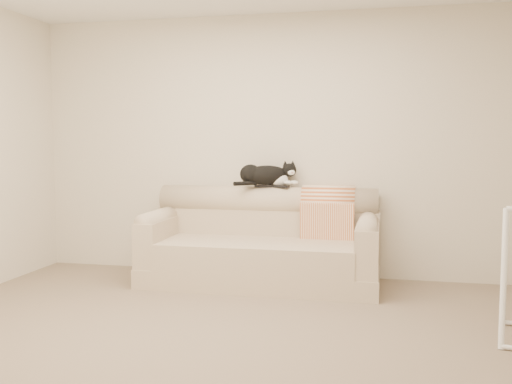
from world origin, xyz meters
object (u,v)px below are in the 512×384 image
remote_a (264,186)px  remote_b (281,186)px  tuxedo_cat (266,175)px  sofa (262,246)px

remote_a → remote_b: 0.18m
remote_b → tuxedo_cat: tuxedo_cat is taller
sofa → remote_a: (-0.03, 0.23, 0.56)m
sofa → tuxedo_cat: bearing=90.5°
tuxedo_cat → remote_b: bearing=-6.6°
remote_a → tuxedo_cat: 0.11m
remote_b → tuxedo_cat: bearing=173.4°
tuxedo_cat → sofa: bearing=-89.5°
remote_a → tuxedo_cat: tuxedo_cat is taller
remote_a → remote_b: bearing=-4.9°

